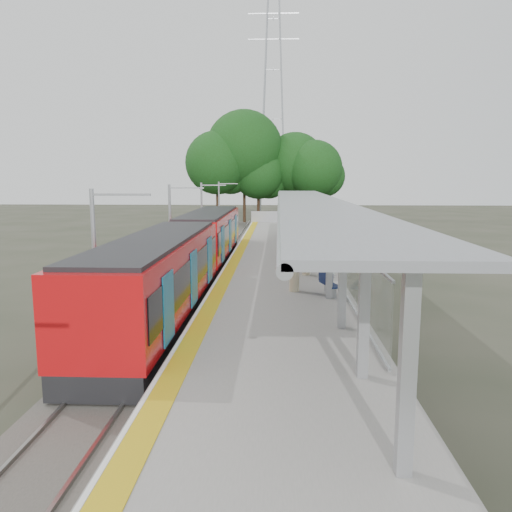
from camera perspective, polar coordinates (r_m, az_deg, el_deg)
The scene contains 16 objects.
ground at distance 11.13m, azimuth 2.59°, elevation -22.16°, with size 200.00×200.00×0.00m, color #474438.
trackbed at distance 30.40m, azimuth -5.92°, elevation -1.84°, with size 3.00×70.00×0.24m, color #59544C.
platform at distance 30.00m, azimuth 2.60°, elevation -1.20°, with size 6.00×50.00×1.00m, color gray.
tactile_strip at distance 30.02m, azimuth -2.26°, elevation -0.20°, with size 0.60×50.00×0.02m, color gold.
end_fence at distance 54.65m, azimuth 2.61°, elevation 4.50°, with size 6.00×0.10×1.20m, color #9EA0A5.
train at distance 25.65m, azimuth -7.48°, elevation 0.52°, with size 2.74×27.60×3.62m.
canopy at distance 25.82m, azimuth 6.24°, elevation 5.39°, with size 3.27×38.00×3.66m.
pylon at distance 83.61m, azimuth 1.97°, elevation 17.98°, with size 8.00×4.00×38.00m, color #9EA0A5, non-canonical shape.
tree_cluster at distance 63.10m, azimuth 0.54°, elevation 10.94°, with size 19.31×10.61×14.16m.
catenary_masts at distance 29.34m, azimuth -9.62°, elevation 3.21°, with size 2.08×48.16×5.40m.
bench_near at distance 20.68m, azimuth 8.26°, elevation -3.00°, with size 0.83×1.51×0.99m.
bench_mid at distance 31.27m, azimuth 7.37°, elevation 1.15°, with size 0.84×1.69×1.11m.
bench_far at distance 39.19m, azimuth 5.03°, elevation 2.63°, with size 0.64×1.46×0.97m.
info_pillar_near at distance 21.12m, azimuth 4.41°, elevation -1.85°, with size 0.43×0.43×1.90m.
info_pillar_far at distance 24.76m, azimuth 5.78°, elevation -0.47°, with size 0.39×0.39×1.71m.
litter_bin at distance 30.88m, azimuth 4.64°, elevation 0.75°, with size 0.39×0.39×0.80m, color #9EA0A5.
Camera 1 is at (-0.04, -9.54, 5.73)m, focal length 35.00 mm.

